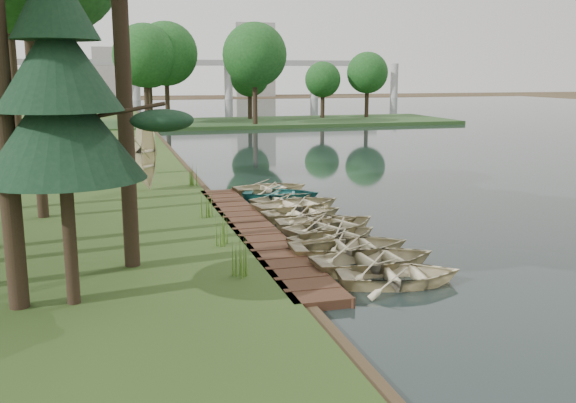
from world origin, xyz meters
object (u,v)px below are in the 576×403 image
object	(u,v)px
rowboat_1	(375,257)
pine_tree	(60,92)
stored_rowboat	(148,183)
rowboat_2	(350,244)
boardwalk	(253,232)
rowboat_0	(400,272)

from	to	relation	value
rowboat_1	pine_tree	xyz separation A→B (m)	(-8.53, -1.23, 4.96)
stored_rowboat	rowboat_2	bearing A→B (deg)	-125.81
rowboat_2	stored_rowboat	distance (m)	13.67
boardwalk	rowboat_1	distance (m)	5.79
rowboat_0	pine_tree	distance (m)	9.98
rowboat_0	stored_rowboat	xyz separation A→B (m)	(-5.83, 15.55, 0.23)
boardwalk	pine_tree	bearing A→B (deg)	-132.92
boardwalk	rowboat_0	bearing A→B (deg)	-68.19
stored_rowboat	pine_tree	bearing A→B (deg)	-160.08
rowboat_1	pine_tree	size ratio (longest dim) A/B	0.48
rowboat_0	boardwalk	bearing A→B (deg)	29.87
rowboat_0	stored_rowboat	world-z (taller)	stored_rowboat
stored_rowboat	pine_tree	world-z (taller)	pine_tree
pine_tree	rowboat_0	bearing A→B (deg)	-1.57
boardwalk	rowboat_1	xyz separation A→B (m)	(2.56, -5.18, 0.30)
rowboat_1	stored_rowboat	bearing A→B (deg)	19.89
rowboat_0	rowboat_1	world-z (taller)	rowboat_1
rowboat_2	boardwalk	bearing A→B (deg)	36.18
rowboat_2	pine_tree	size ratio (longest dim) A/B	0.48
rowboat_1	stored_rowboat	world-z (taller)	stored_rowboat
rowboat_0	rowboat_2	distance (m)	3.06
rowboat_1	pine_tree	world-z (taller)	pine_tree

